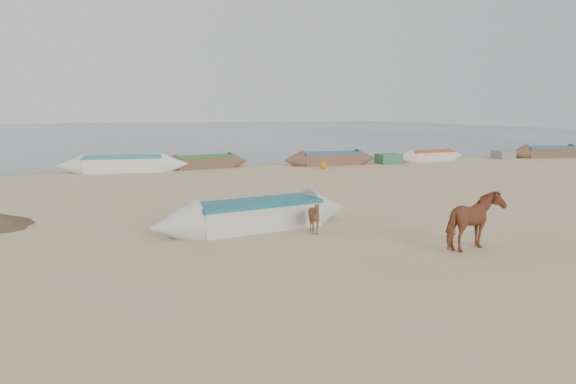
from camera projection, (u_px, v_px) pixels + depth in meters
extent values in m
plane|color=tan|center=(345.00, 253.00, 14.11)|extent=(140.00, 140.00, 0.00)
plane|color=slate|center=(113.00, 132.00, 89.79)|extent=(160.00, 160.00, 0.00)
imported|color=brown|center=(474.00, 221.00, 14.32)|extent=(1.94, 1.33, 1.50)
imported|color=brown|center=(315.00, 217.00, 16.24)|extent=(1.17, 1.14, 0.97)
sphere|color=orange|center=(323.00, 165.00, 33.79)|extent=(0.44, 0.44, 0.44)
cube|color=slate|center=(90.00, 167.00, 32.20)|extent=(1.20, 1.10, 0.56)
cube|color=#326F4B|center=(389.00, 159.00, 37.23)|extent=(1.50, 1.20, 0.64)
cube|color=slate|center=(503.00, 154.00, 40.99)|extent=(1.30, 1.20, 0.60)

